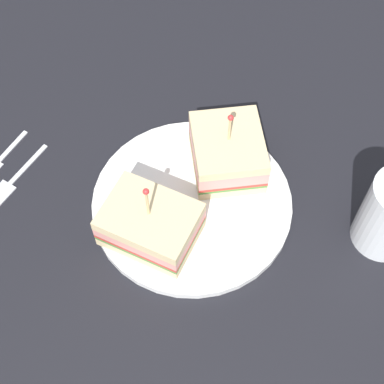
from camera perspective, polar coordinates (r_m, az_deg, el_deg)
ground_plane at (r=70.42cm, az=-0.00°, el=-1.72°), size 115.71×115.71×2.00cm
plate at (r=69.11cm, az=-0.00°, el=-1.09°), size 24.13×24.13×1.03cm
sandwich_half_front at (r=69.39cm, az=3.57°, el=3.98°), size 12.13×11.62×9.66cm
sandwich_half_back at (r=64.40cm, az=-4.19°, el=-3.23°), size 8.69×11.03×9.88cm
fork at (r=74.41cm, az=-17.94°, el=0.61°), size 11.92×3.78×0.35cm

